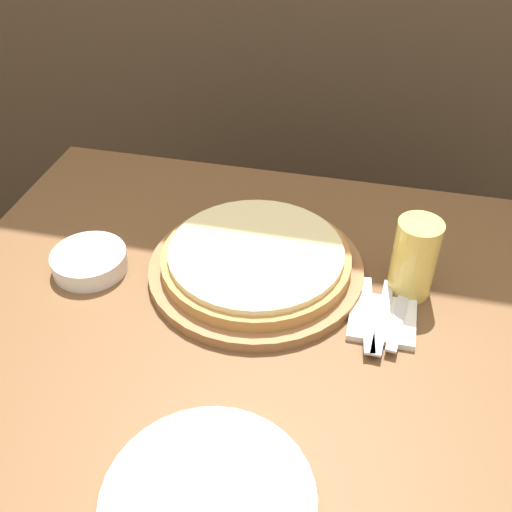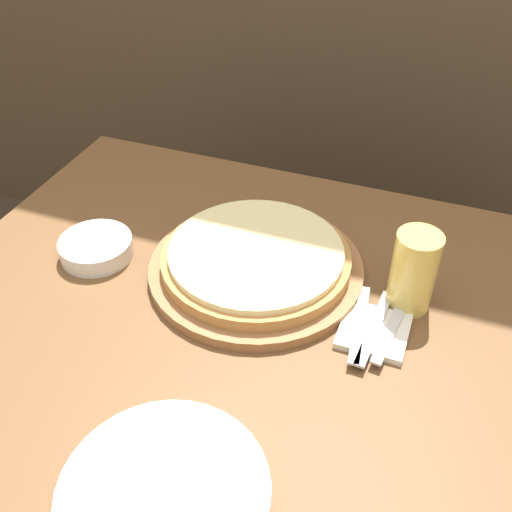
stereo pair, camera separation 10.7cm
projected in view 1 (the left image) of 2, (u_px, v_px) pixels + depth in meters
name	position (u px, v px, depth m)	size (l,w,h in m)	color
dining_table	(262.00, 455.00, 1.23)	(1.19, 0.99, 0.75)	brown
pizza_on_board	(256.00, 262.00, 1.09)	(0.39, 0.39, 0.06)	#99663D
beer_glass	(415.00, 255.00, 1.01)	(0.08, 0.08, 0.15)	#E5C65B
dinner_plate	(211.00, 501.00, 0.75)	(0.27, 0.27, 0.02)	silver
side_bowl	(90.00, 261.00, 1.10)	(0.14, 0.14, 0.04)	silver
napkin_stack	(382.00, 320.00, 1.00)	(0.11, 0.11, 0.01)	white
fork	(368.00, 314.00, 1.00)	(0.04, 0.18, 0.00)	silver
dinner_knife	(383.00, 316.00, 0.99)	(0.03, 0.18, 0.00)	silver
spoon	(398.00, 319.00, 0.99)	(0.03, 0.15, 0.00)	silver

